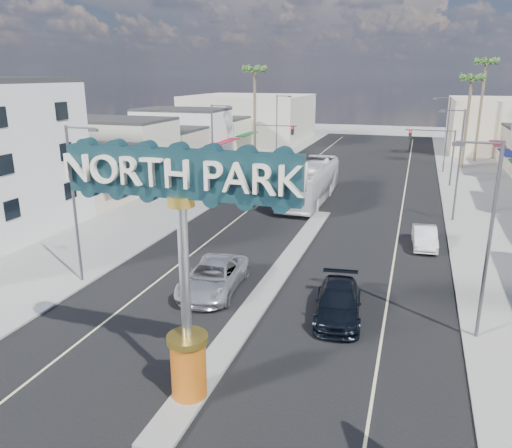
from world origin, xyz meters
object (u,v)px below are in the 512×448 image
Objects in this scene: palm_left_far at (255,75)px; car_parked_right at (425,237)px; gateway_sign at (183,249)px; palm_right_far at (486,68)px; suv_right at (338,303)px; suv_left at (213,277)px; streetlight_l_near at (76,198)px; traffic_signal_right at (436,146)px; streetlight_r_far at (446,131)px; traffic_signal_left at (270,139)px; city_bus at (310,182)px; streetlight_r_near at (486,233)px; streetlight_l_far at (278,126)px; streetlight_l_mid at (214,148)px; palm_right_mid at (472,83)px; streetlight_r_mid at (457,160)px.

palm_left_far is 2.99× the size of car_parked_right.
gateway_sign is 0.65× the size of palm_right_far.
suv_left is at bearing 165.32° from suv_right.
streetlight_l_near is 2.05× the size of car_parked_right.
streetlight_r_far is (1.25, 8.01, 0.79)m from traffic_signal_right.
city_bus is (7.18, -11.07, -2.42)m from traffic_signal_left.
palm_left_far reaches higher than suv_left.
gateway_sign is 51.10m from streetlight_r_far.
streetlight_r_near is 1.00× the size of streetlight_r_far.
streetlight_l_far is 1.00× the size of streetlight_r_far.
streetlight_l_near is at bearing -90.00° from streetlight_l_mid.
suv_right is 23.63m from city_bus.
palm_right_mid is (23.43, 26.00, 5.54)m from streetlight_l_mid.
streetlight_l_mid reaches higher than suv_right.
traffic_signal_right is 0.45× the size of city_bus.
car_parked_right is at bearing -21.70° from streetlight_l_mid.
palm_right_mid reaches higher than streetlight_r_mid.
palm_right_mid is 2.24× the size of suv_right.
streetlight_r_near is 7.53m from suv_right.
traffic_signal_right is 0.67× the size of streetlight_l_far.
streetlight_r_mid is 0.68× the size of city_bus.
palm_right_mid is 35.21m from car_parked_right.
streetlight_r_far is 29.86m from car_parked_right.
palm_left_far is at bearing -175.12° from streetlight_r_far.
palm_right_mid is at bearing 63.01° from streetlight_l_near.
palm_right_far is at bearing 21.46° from streetlight_l_far.
palm_right_far is (28.00, 12.00, 0.89)m from palm_left_far.
traffic_signal_left is 27.94m from car_parked_right.
palm_left_far reaches higher than streetlight_r_mid.
streetlight_r_mid is (20.87, 0.00, 0.00)m from streetlight_l_mid.
streetlight_l_near is 1.46× the size of suv_left.
traffic_signal_right reaches higher than suv_right.
gateway_sign is 62.20m from palm_right_far.
gateway_sign is 55.76m from palm_right_mid.
palm_left_far is (-23.43, 40.00, 6.43)m from streetlight_r_near.
palm_left_far is 36.42m from car_parked_right.
palm_left_far is at bearing 97.31° from streetlight_l_mid.
traffic_signal_right is 0.43× the size of palm_right_far.
streetlight_r_near is 46.80m from palm_left_far.
palm_right_far is 54.20m from suv_right.
palm_right_far reaches higher than streetlight_r_far.
streetlight_r_near is 0.69× the size of palm_left_far.
streetlight_l_mid is 25.05m from suv_right.
streetlight_r_near is 2.05× the size of car_parked_right.
streetlight_l_near and streetlight_r_mid have the same top height.
traffic_signal_left is 13.42m from city_bus.
gateway_sign is at bearing -77.10° from suv_left.
gateway_sign reaches higher than streetlight_l_near.
streetlight_l_near is at bearing -119.99° from traffic_signal_right.
car_parked_right is (-2.09, 12.53, -4.35)m from streetlight_r_near.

